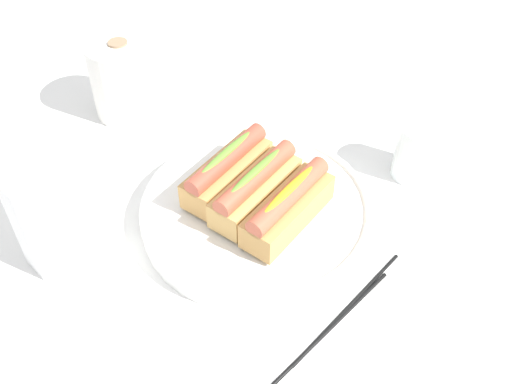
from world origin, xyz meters
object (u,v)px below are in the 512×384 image
(hotdog_back, at_px, (256,188))
(hotdog_side, at_px, (226,170))
(hotdog_front, at_px, (288,207))
(water_glass, at_px, (418,153))
(chopstick_near, at_px, (349,306))
(paper_towel_roll, at_px, (124,79))
(napkin_box, at_px, (59,210))
(chopstick_far, at_px, (335,324))
(serving_bowl, at_px, (256,211))

(hotdog_back, relative_size, hotdog_side, 1.00)
(hotdog_front, height_order, hotdog_side, same)
(hotdog_back, xyz_separation_m, water_glass, (0.26, -0.04, -0.02))
(hotdog_front, bearing_deg, chopstick_near, -88.83)
(water_glass, height_order, chopstick_near, water_glass)
(hotdog_side, xyz_separation_m, water_glass, (0.27, -0.10, -0.02))
(hotdog_front, distance_m, chopstick_near, 0.15)
(hotdog_front, bearing_deg, water_glass, 2.09)
(paper_towel_roll, xyz_separation_m, chopstick_near, (0.07, -0.52, -0.06))
(hotdog_back, height_order, hotdog_side, same)
(napkin_box, xyz_separation_m, chopstick_near, (0.26, -0.27, -0.07))
(napkin_box, bearing_deg, paper_towel_roll, 39.15)
(hotdog_side, distance_m, chopstick_far, 0.26)
(chopstick_near, bearing_deg, hotdog_side, 82.73)
(hotdog_back, xyz_separation_m, paper_towel_roll, (-0.05, 0.34, 0.00))
(chopstick_near, bearing_deg, hotdog_back, 79.97)
(hotdog_front, distance_m, chopstick_far, 0.16)
(hotdog_front, bearing_deg, napkin_box, 151.68)
(hotdog_front, xyz_separation_m, hotdog_back, (-0.02, 0.05, 0.00))
(paper_towel_roll, distance_m, chopstick_far, 0.54)
(hotdog_back, bearing_deg, napkin_box, 160.19)
(hotdog_back, height_order, paper_towel_roll, paper_towel_roll)
(serving_bowl, xyz_separation_m, paper_towel_roll, (-0.05, 0.34, 0.05))
(paper_towel_roll, height_order, chopstick_far, paper_towel_roll)
(chopstick_near, xyz_separation_m, chopstick_far, (-0.03, -0.01, 0.00))
(paper_towel_roll, bearing_deg, hotdog_front, -80.26)
(water_glass, xyz_separation_m, chopstick_far, (-0.27, -0.15, -0.04))
(hotdog_front, distance_m, paper_towel_roll, 0.39)
(water_glass, distance_m, napkin_box, 0.51)
(hotdog_front, relative_size, hotdog_back, 1.00)
(hotdog_front, height_order, napkin_box, napkin_box)
(hotdog_side, bearing_deg, paper_towel_roll, 96.45)
(serving_bowl, bearing_deg, hotdog_back, 0.00)
(paper_towel_roll, relative_size, chopstick_far, 0.61)
(hotdog_front, distance_m, hotdog_back, 0.06)
(hotdog_side, relative_size, napkin_box, 1.05)
(napkin_box, height_order, chopstick_far, napkin_box)
(chopstick_far, bearing_deg, water_glass, 15.96)
(serving_bowl, bearing_deg, chopstick_near, -83.86)
(water_glass, relative_size, paper_towel_roll, 0.67)
(hotdog_side, xyz_separation_m, chopstick_far, (0.01, -0.25, -0.06))
(serving_bowl, height_order, hotdog_back, hotdog_back)
(hotdog_front, height_order, paper_towel_roll, paper_towel_roll)
(chopstick_far, bearing_deg, serving_bowl, 72.98)
(hotdog_side, distance_m, water_glass, 0.29)
(hotdog_side, height_order, water_glass, hotdog_side)
(hotdog_front, height_order, water_glass, hotdog_front)
(hotdog_side, distance_m, napkin_box, 0.23)
(paper_towel_roll, height_order, chopstick_near, paper_towel_roll)
(hotdog_side, bearing_deg, water_glass, -19.27)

